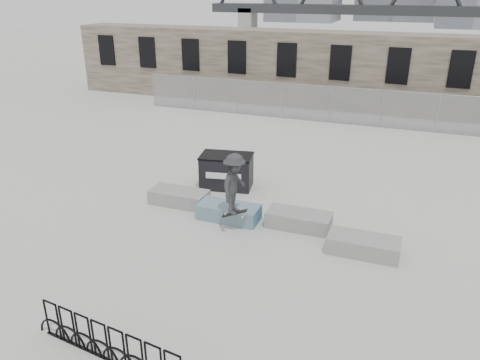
# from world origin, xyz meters

# --- Properties ---
(ground) EXTENTS (120.00, 120.00, 0.00)m
(ground) POSITION_xyz_m (0.00, 0.00, 0.00)
(ground) COLOR beige
(ground) RESTS_ON ground
(stone_wall) EXTENTS (36.00, 2.58, 4.50)m
(stone_wall) POSITION_xyz_m (0.00, 16.24, 2.26)
(stone_wall) COLOR brown
(stone_wall) RESTS_ON ground
(chainlink_fence) EXTENTS (22.06, 0.06, 2.02)m
(chainlink_fence) POSITION_xyz_m (-0.00, 12.50, 1.04)
(chainlink_fence) COLOR gray
(chainlink_fence) RESTS_ON ground
(planter_far_left) EXTENTS (2.00, 0.90, 0.50)m
(planter_far_left) POSITION_xyz_m (-2.94, 0.24, 0.27)
(planter_far_left) COLOR gray
(planter_far_left) RESTS_ON ground
(planter_center_left) EXTENTS (2.00, 0.90, 0.50)m
(planter_center_left) POSITION_xyz_m (-0.89, -0.21, 0.27)
(planter_center_left) COLOR #2C6584
(planter_center_left) RESTS_ON ground
(planter_center_right) EXTENTS (2.00, 0.90, 0.50)m
(planter_center_right) POSITION_xyz_m (1.37, 0.05, 0.27)
(planter_center_right) COLOR gray
(planter_center_right) RESTS_ON ground
(planter_offset) EXTENTS (2.00, 0.90, 0.50)m
(planter_offset) POSITION_xyz_m (3.47, -0.84, 0.27)
(planter_offset) COLOR gray
(planter_offset) RESTS_ON ground
(dumpster) EXTENTS (2.10, 1.50, 1.26)m
(dumpster) POSITION_xyz_m (-1.95, 2.22, 0.64)
(dumpster) COLOR black
(dumpster) RESTS_ON ground
(bike_rack) EXTENTS (4.01, 0.57, 0.90)m
(bike_rack) POSITION_xyz_m (-0.80, -6.88, 0.44)
(bike_rack) COLOR black
(bike_rack) RESTS_ON ground
(truss_bridge) EXTENTS (70.00, 3.00, 9.80)m
(truss_bridge) POSITION_xyz_m (10.00, 55.00, 4.13)
(truss_bridge) COLOR #2D3033
(truss_bridge) RESTS_ON ground
(skateboarder) EXTENTS (0.78, 1.25, 2.07)m
(skateboarder) POSITION_xyz_m (-0.41, -0.92, 1.59)
(skateboarder) COLOR #2E2F31
(skateboarder) RESTS_ON ground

